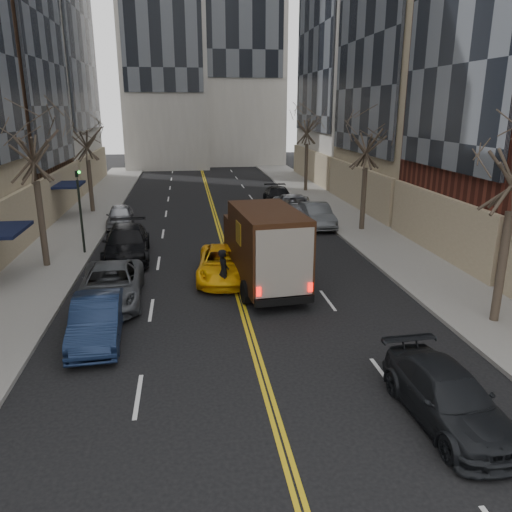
{
  "coord_description": "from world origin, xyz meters",
  "views": [
    {
      "loc": [
        -1.99,
        -4.15,
        7.53
      ],
      "look_at": [
        0.48,
        13.34,
        2.2
      ],
      "focal_mm": 35.0,
      "sensor_mm": 36.0,
      "label": 1
    }
  ],
  "objects": [
    {
      "name": "parked_rt_a",
      "position": [
        6.3,
        26.57,
        0.75
      ],
      "size": [
        1.62,
        4.58,
        1.5
      ],
      "primitive_type": "imported",
      "rotation": [
        0.0,
        0.0,
        0.01
      ],
      "color": "#44474B",
      "rests_on": "ground"
    },
    {
      "name": "traffic_signal",
      "position": [
        -7.39,
        22.0,
        2.82
      ],
      "size": [
        0.29,
        0.26,
        4.7
      ],
      "color": "black",
      "rests_on": "sidewalk_left"
    },
    {
      "name": "pedestrian",
      "position": [
        -0.58,
        15.39,
        0.95
      ],
      "size": [
        0.49,
        0.71,
        1.91
      ],
      "primitive_type": "imported",
      "rotation": [
        0.0,
        0.0,
        1.62
      ],
      "color": "black",
      "rests_on": "ground"
    },
    {
      "name": "ups_truck",
      "position": [
        1.2,
        15.94,
        1.76
      ],
      "size": [
        3.08,
        6.58,
        3.49
      ],
      "rotation": [
        0.0,
        0.0,
        0.1
      ],
      "color": "black",
      "rests_on": "ground"
    },
    {
      "name": "parked_rt_c",
      "position": [
        5.1,
        33.57,
        0.74
      ],
      "size": [
        2.31,
        5.17,
        1.47
      ],
      "primitive_type": "imported",
      "rotation": [
        0.0,
        0.0,
        -0.05
      ],
      "color": "black",
      "rests_on": "ground"
    },
    {
      "name": "tree_rt_mid",
      "position": [
        8.8,
        25.0,
        6.17
      ],
      "size": [
        3.2,
        3.2,
        8.32
      ],
      "color": "#382D23",
      "rests_on": "sidewalk_right"
    },
    {
      "name": "observer_sedan",
      "position": [
        4.2,
        5.84,
        0.66
      ],
      "size": [
        2.06,
        4.62,
        1.32
      ],
      "rotation": [
        0.0,
        0.0,
        0.05
      ],
      "color": "black",
      "rests_on": "ground"
    },
    {
      "name": "parked_lf_e",
      "position": [
        -6.3,
        28.47,
        0.68
      ],
      "size": [
        1.8,
        4.07,
        1.36
      ],
      "primitive_type": "imported",
      "rotation": [
        0.0,
        0.0,
        0.05
      ],
      "color": "#989A9F",
      "rests_on": "ground"
    },
    {
      "name": "tree_lf_far",
      "position": [
        -8.8,
        33.0,
        6.02
      ],
      "size": [
        3.2,
        3.2,
        8.12
      ],
      "color": "#382D23",
      "rests_on": "sidewalk_left"
    },
    {
      "name": "tree_lf_mid",
      "position": [
        -8.8,
        20.0,
        6.6
      ],
      "size": [
        3.2,
        3.2,
        8.91
      ],
      "color": "#382D23",
      "rests_on": "sidewalk_left"
    },
    {
      "name": "parked_lf_c",
      "position": [
        -5.1,
        15.07,
        0.73
      ],
      "size": [
        2.61,
        5.32,
        1.45
      ],
      "primitive_type": "imported",
      "rotation": [
        0.0,
        0.0,
        0.04
      ],
      "color": "#4A4D51",
      "rests_on": "ground"
    },
    {
      "name": "tree_rt_far",
      "position": [
        8.8,
        40.0,
        6.74
      ],
      "size": [
        3.2,
        3.2,
        9.11
      ],
      "color": "#382D23",
      "rests_on": "sidewalk_right"
    },
    {
      "name": "parked_lf_b",
      "position": [
        -5.1,
        11.65,
        0.73
      ],
      "size": [
        1.82,
        4.5,
        1.45
      ],
      "primitive_type": "imported",
      "rotation": [
        0.0,
        0.0,
        0.06
      ],
      "color": "#121E38",
      "rests_on": "ground"
    },
    {
      "name": "sidewalk_right",
      "position": [
        9.0,
        27.0,
        0.07
      ],
      "size": [
        4.0,
        66.0,
        0.15
      ],
      "primitive_type": "cube",
      "color": "slate",
      "rests_on": "ground"
    },
    {
      "name": "parked_rt_b",
      "position": [
        5.3,
        28.96,
        0.81
      ],
      "size": [
        3.31,
        6.09,
        1.62
      ],
      "primitive_type": "imported",
      "rotation": [
        0.0,
        0.0,
        -0.11
      ],
      "color": "#A6A8AE",
      "rests_on": "ground"
    },
    {
      "name": "taxi",
      "position": [
        -0.41,
        17.3,
        0.7
      ],
      "size": [
        2.78,
        5.22,
        1.4
      ],
      "primitive_type": "imported",
      "rotation": [
        0.0,
        0.0,
        -0.09
      ],
      "color": "#FFB60A",
      "rests_on": "ground"
    },
    {
      "name": "sidewalk_left",
      "position": [
        -9.0,
        27.0,
        0.07
      ],
      "size": [
        4.0,
        66.0,
        0.15
      ],
      "primitive_type": "cube",
      "color": "slate",
      "rests_on": "ground"
    },
    {
      "name": "parked_lf_d",
      "position": [
        -5.1,
        21.06,
        0.81
      ],
      "size": [
        2.58,
        5.69,
        1.62
      ],
      "primitive_type": "imported",
      "rotation": [
        0.0,
        0.0,
        0.06
      ],
      "color": "black",
      "rests_on": "ground"
    }
  ]
}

